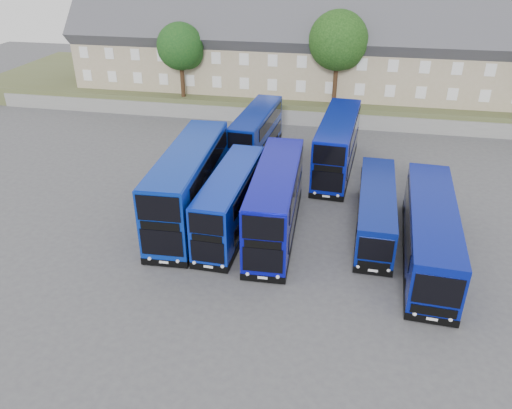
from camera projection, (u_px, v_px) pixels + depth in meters
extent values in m
plane|color=#49484E|center=(272.00, 254.00, 30.58)|extent=(120.00, 120.00, 0.00)
cube|color=slate|center=(312.00, 119.00, 50.95)|extent=(70.00, 0.40, 1.50)
cube|color=#525731|center=(320.00, 90.00, 59.47)|extent=(80.00, 20.00, 2.00)
cube|color=tan|center=(114.00, 55.00, 58.28)|extent=(6.00, 8.00, 6.00)
cube|color=#3C3C42|center=(110.00, 28.00, 56.86)|extent=(6.00, 10.40, 10.40)
cube|color=tan|center=(163.00, 57.00, 57.24)|extent=(6.00, 8.00, 6.00)
cube|color=#3C3C42|center=(160.00, 30.00, 55.82)|extent=(6.00, 10.40, 10.40)
cube|color=tan|center=(213.00, 59.00, 56.20)|extent=(6.00, 8.00, 6.00)
cube|color=#3C3C42|center=(212.00, 31.00, 54.78)|extent=(6.00, 10.40, 10.40)
cube|color=tan|center=(265.00, 61.00, 55.16)|extent=(6.00, 8.00, 6.00)
cube|color=#3C3C42|center=(265.00, 33.00, 53.74)|extent=(6.00, 10.40, 10.40)
cube|color=tan|center=(320.00, 64.00, 54.12)|extent=(6.00, 8.00, 6.00)
cube|color=#3C3C42|center=(321.00, 35.00, 52.70)|extent=(6.00, 10.40, 10.40)
cube|color=tan|center=(376.00, 66.00, 53.08)|extent=(6.00, 8.00, 6.00)
cube|color=#3C3C42|center=(379.00, 37.00, 51.66)|extent=(6.00, 10.40, 10.40)
cube|color=tan|center=(435.00, 69.00, 52.04)|extent=(6.00, 8.00, 6.00)
cube|color=#3C3C42|center=(440.00, 39.00, 50.62)|extent=(6.00, 10.40, 10.40)
cube|color=tan|center=(496.00, 71.00, 51.00)|extent=(6.00, 8.00, 6.00)
cube|color=#3C3C42|center=(503.00, 41.00, 49.58)|extent=(6.00, 10.40, 10.40)
cube|color=#082898|center=(189.00, 183.00, 33.39)|extent=(3.37, 12.37, 4.55)
cube|color=black|center=(191.00, 213.00, 34.49)|extent=(3.41, 12.41, 0.45)
cube|color=black|center=(162.00, 243.00, 28.45)|extent=(2.48, 0.18, 1.67)
cube|color=black|center=(158.00, 209.00, 27.40)|extent=(2.48, 0.18, 1.56)
cylinder|color=black|center=(156.00, 239.00, 31.14)|extent=(0.35, 1.01, 1.00)
cube|color=#0925A5|center=(231.00, 200.00, 32.16)|extent=(2.52, 10.05, 3.65)
cube|color=black|center=(231.00, 225.00, 33.05)|extent=(2.56, 10.09, 0.45)
cube|color=black|center=(207.00, 252.00, 28.20)|extent=(1.97, 0.11, 1.36)
cube|color=black|center=(206.00, 224.00, 27.34)|extent=(1.97, 0.11, 1.27)
cylinder|color=black|center=(204.00, 243.00, 30.74)|extent=(0.32, 1.01, 1.00)
cube|color=#080A97|center=(276.00, 200.00, 31.68)|extent=(2.98, 11.27, 4.12)
cube|color=black|center=(275.00, 228.00, 32.68)|extent=(3.02, 11.31, 0.45)
cube|color=black|center=(263.00, 260.00, 27.19)|extent=(2.24, 0.15, 1.52)
cube|color=black|center=(263.00, 228.00, 26.23)|extent=(2.24, 0.15, 1.42)
cylinder|color=black|center=(249.00, 252.00, 29.80)|extent=(0.34, 1.01, 1.00)
cube|color=#071F91|center=(256.00, 132.00, 43.19)|extent=(2.90, 10.29, 3.72)
cube|color=black|center=(256.00, 153.00, 44.09)|extent=(2.94, 10.34, 0.45)
cube|color=black|center=(240.00, 163.00, 39.20)|extent=(2.01, 0.18, 1.39)
cube|color=black|center=(240.00, 141.00, 38.32)|extent=(2.01, 0.18, 1.30)
cylinder|color=black|center=(236.00, 162.00, 41.76)|extent=(0.36, 1.02, 1.00)
cube|color=#08149E|center=(337.00, 143.00, 40.32)|extent=(3.27, 11.38, 4.15)
cube|color=black|center=(335.00, 167.00, 41.33)|extent=(3.31, 11.42, 0.45)
cube|color=black|center=(327.00, 182.00, 35.91)|extent=(2.25, 0.20, 1.53)
cube|color=black|center=(329.00, 155.00, 34.94)|extent=(2.25, 0.20, 1.43)
cylinder|color=black|center=(316.00, 181.00, 38.58)|extent=(0.36, 1.02, 1.00)
cube|color=navy|center=(376.00, 208.00, 32.36)|extent=(2.41, 10.67, 2.57)
cube|color=black|center=(374.00, 225.00, 32.99)|extent=(2.45, 10.71, 0.45)
cube|color=black|center=(376.00, 250.00, 27.68)|extent=(1.92, 0.10, 1.42)
cylinder|color=black|center=(358.00, 246.00, 30.40)|extent=(0.32, 1.01, 1.00)
cube|color=navy|center=(430.00, 230.00, 29.41)|extent=(3.25, 12.65, 3.10)
cube|color=black|center=(426.00, 252.00, 30.17)|extent=(3.29, 12.69, 0.45)
cube|color=black|center=(438.00, 291.00, 23.92)|extent=(2.31, 0.18, 1.67)
cylinder|color=black|center=(408.00, 287.00, 26.85)|extent=(0.35, 1.01, 1.00)
cylinder|color=#382314|center=(182.00, 79.00, 52.76)|extent=(0.44, 0.44, 3.75)
sphere|color=#0F3813|center=(180.00, 46.00, 51.17)|extent=(4.80, 4.80, 4.80)
sphere|color=#0F3813|center=(187.00, 53.00, 51.76)|extent=(3.30, 3.30, 3.30)
cylinder|color=#382314|center=(335.00, 82.00, 50.24)|extent=(0.44, 0.44, 4.50)
sphere|color=black|center=(338.00, 40.00, 48.33)|extent=(5.76, 5.76, 5.76)
sphere|color=black|center=(344.00, 49.00, 48.99)|extent=(3.96, 3.96, 3.96)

